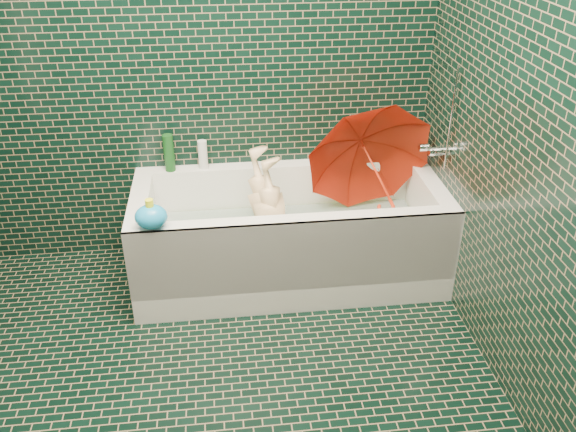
{
  "coord_description": "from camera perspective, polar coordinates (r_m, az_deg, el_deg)",
  "views": [
    {
      "loc": [
        0.09,
        -1.89,
        2.06
      ],
      "look_at": [
        0.42,
        0.82,
        0.5
      ],
      "focal_mm": 38.0,
      "sensor_mm": 36.0,
      "label": 1
    }
  ],
  "objects": [
    {
      "name": "floor",
      "position": [
        2.79,
        -6.89,
        -17.97
      ],
      "size": [
        2.8,
        2.8,
        0.0
      ],
      "primitive_type": "plane",
      "color": "black",
      "rests_on": "ground"
    },
    {
      "name": "wall_back",
      "position": [
        3.39,
        -8.57,
        15.64
      ],
      "size": [
        2.8,
        0.0,
        2.8
      ],
      "primitive_type": "plane",
      "rotation": [
        1.57,
        0.0,
        0.0
      ],
      "color": "black",
      "rests_on": "floor"
    },
    {
      "name": "wall_right",
      "position": [
        2.38,
        24.3,
        7.24
      ],
      "size": [
        0.0,
        2.8,
        2.8
      ],
      "primitive_type": "plane",
      "rotation": [
        1.57,
        0.0,
        -1.57
      ],
      "color": "black",
      "rests_on": "floor"
    },
    {
      "name": "bathtub",
      "position": [
        3.45,
        0.13,
        -2.58
      ],
      "size": [
        1.7,
        0.75,
        0.55
      ],
      "color": "white",
      "rests_on": "floor"
    },
    {
      "name": "bath_mat",
      "position": [
        3.5,
        0.09,
        -3.19
      ],
      "size": [
        1.35,
        0.47,
        0.01
      ],
      "primitive_type": "cube",
      "color": "green",
      "rests_on": "bathtub"
    },
    {
      "name": "water",
      "position": [
        3.42,
        0.1,
        -1.17
      ],
      "size": [
        1.48,
        0.53,
        0.0
      ],
      "primitive_type": "cube",
      "color": "silver",
      "rests_on": "bathtub"
    },
    {
      "name": "faucet",
      "position": [
        3.38,
        14.03,
        6.52
      ],
      "size": [
        0.18,
        0.19,
        0.55
      ],
      "color": "silver",
      "rests_on": "wall_right"
    },
    {
      "name": "child",
      "position": [
        3.41,
        -1.24,
        -1.11
      ],
      "size": [
        0.99,
        0.55,
        0.34
      ],
      "primitive_type": "imported",
      "rotation": [
        -1.44,
        0.0,
        -1.33
      ],
      "color": "beige",
      "rests_on": "bathtub"
    },
    {
      "name": "umbrella",
      "position": [
        3.35,
        8.27,
        4.09
      ],
      "size": [
        0.85,
        0.89,
        0.9
      ],
      "primitive_type": "imported",
      "rotation": [
        0.3,
        -0.18,
        0.07
      ],
      "color": "red",
      "rests_on": "bathtub"
    },
    {
      "name": "soap_bottle_a",
      "position": [
        3.71,
        10.67,
        5.23
      ],
      "size": [
        0.14,
        0.14,
        0.28
      ],
      "primitive_type": "imported",
      "rotation": [
        0.0,
        0.0,
        -0.36
      ],
      "color": "white",
      "rests_on": "bathtub"
    },
    {
      "name": "soap_bottle_b",
      "position": [
        3.74,
        10.54,
        5.48
      ],
      "size": [
        0.11,
        0.11,
        0.18
      ],
      "primitive_type": "imported",
      "rotation": [
        0.0,
        0.0,
        -0.41
      ],
      "color": "#3E1C69",
      "rests_on": "bathtub"
    },
    {
      "name": "soap_bottle_c",
      "position": [
        3.71,
        9.4,
        5.37
      ],
      "size": [
        0.16,
        0.16,
        0.18
      ],
      "primitive_type": "imported",
      "rotation": [
        0.0,
        0.0,
        -0.17
      ],
      "color": "#134317",
      "rests_on": "bathtub"
    },
    {
      "name": "bottle_right_tall",
      "position": [
        3.67,
        8.45,
        6.83
      ],
      "size": [
        0.06,
        0.06,
        0.2
      ],
      "primitive_type": "cylinder",
      "rotation": [
        0.0,
        0.0,
        0.08
      ],
      "color": "#134317",
      "rests_on": "bathtub"
    },
    {
      "name": "bottle_right_pump",
      "position": [
        3.71,
        11.95,
        6.77
      ],
      "size": [
        0.06,
        0.06,
        0.2
      ],
      "primitive_type": "cylinder",
      "rotation": [
        0.0,
        0.0,
        -0.16
      ],
      "color": "silver",
      "rests_on": "bathtub"
    },
    {
      "name": "bottle_left_tall",
      "position": [
        3.53,
        -11.08,
        5.82
      ],
      "size": [
        0.08,
        0.08,
        0.22
      ],
      "primitive_type": "cylinder",
      "rotation": [
        0.0,
        0.0,
        -0.39
      ],
      "color": "#134317",
      "rests_on": "bathtub"
    },
    {
      "name": "bottle_left_short",
      "position": [
        3.53,
        -7.97,
        5.69
      ],
      "size": [
        0.06,
        0.06,
        0.17
      ],
      "primitive_type": "cylinder",
      "rotation": [
        0.0,
        0.0,
        0.17
      ],
      "color": "white",
      "rests_on": "bathtub"
    },
    {
      "name": "rubber_duck",
      "position": [
        3.65,
        6.79,
        5.83
      ],
      "size": [
        0.11,
        0.09,
        0.09
      ],
      "rotation": [
        0.0,
        0.0,
        -0.26
      ],
      "color": "#FFFE1A",
      "rests_on": "bathtub"
    },
    {
      "name": "bath_toy",
      "position": [
        2.97,
        -12.69,
        -0.04
      ],
      "size": [
        0.18,
        0.16,
        0.15
      ],
      "rotation": [
        0.0,
        0.0,
        0.27
      ],
      "color": "#188FDD",
      "rests_on": "bathtub"
    }
  ]
}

